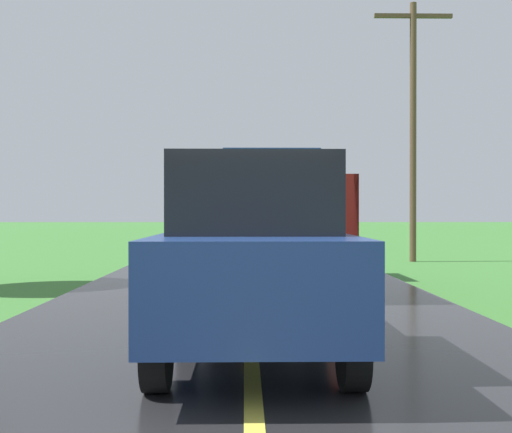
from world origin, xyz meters
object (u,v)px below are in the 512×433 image
banana_truck_far (250,213)px  utility_pole_roadside (413,121)px  banana_truck_near (272,213)px  following_car (253,255)px

banana_truck_far → utility_pole_roadside: 9.70m
banana_truck_near → banana_truck_far: (-0.36, 13.66, 0.01)m
banana_truck_near → utility_pole_roadside: size_ratio=0.74×
banana_truck_near → utility_pole_roadside: utility_pole_roadside is taller
following_car → banana_truck_near: bearing=86.1°
utility_pole_roadside → banana_truck_near: bearing=-128.3°
banana_truck_far → utility_pole_roadside: bearing=-57.9°
banana_truck_far → following_car: (-0.12, -20.70, -0.41)m
banana_truck_near → following_car: 7.07m
banana_truck_far → following_car: bearing=-90.3°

